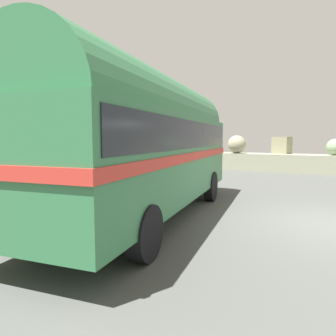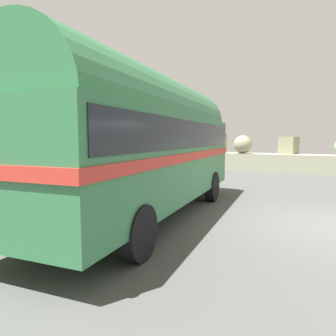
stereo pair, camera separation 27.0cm
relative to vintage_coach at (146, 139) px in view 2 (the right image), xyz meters
The scene contains 3 objects.
ground 4.90m from the vintage_coach, 20.19° to the left, with size 32.00×26.00×0.02m.
vintage_coach is the anchor object (origin of this frame).
second_coach 4.82m from the vintage_coach, 158.78° to the left, with size 3.18×8.76×3.70m.
Camera 2 is at (0.27, -7.85, 2.06)m, focal length 32.24 mm.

